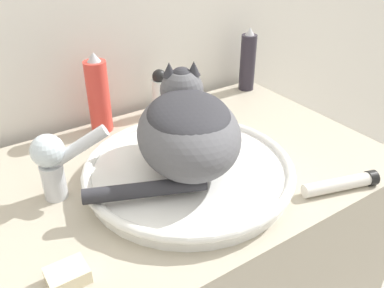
{
  "coord_description": "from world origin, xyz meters",
  "views": [
    {
      "loc": [
        -0.32,
        -0.33,
        1.37
      ],
      "look_at": [
        0.05,
        0.22,
        0.98
      ],
      "focal_mm": 38.0,
      "sensor_mm": 36.0,
      "label": 1
    }
  ],
  "objects_px": {
    "cat": "(187,126)",
    "spray_bottle_trigger": "(98,95)",
    "deodorant_stick": "(160,92)",
    "hairspray_can_black": "(248,61)",
    "soap_bar": "(67,275)",
    "faucet": "(54,160)",
    "cream_tube": "(341,184)"
  },
  "relations": [
    {
      "from": "cat",
      "to": "spray_bottle_trigger",
      "type": "xyz_separation_m",
      "value": [
        -0.06,
        0.29,
        -0.03
      ]
    },
    {
      "from": "deodorant_stick",
      "to": "hairspray_can_black",
      "type": "bearing_deg",
      "value": 0.0
    },
    {
      "from": "soap_bar",
      "to": "faucet",
      "type": "bearing_deg",
      "value": 74.48
    },
    {
      "from": "faucet",
      "to": "cream_tube",
      "type": "xyz_separation_m",
      "value": [
        0.47,
        -0.29,
        -0.07
      ]
    },
    {
      "from": "spray_bottle_trigger",
      "to": "cream_tube",
      "type": "relative_size",
      "value": 1.22
    },
    {
      "from": "deodorant_stick",
      "to": "cream_tube",
      "type": "xyz_separation_m",
      "value": [
        0.13,
        -0.49,
        -0.05
      ]
    },
    {
      "from": "spray_bottle_trigger",
      "to": "faucet",
      "type": "bearing_deg",
      "value": -129.81
    },
    {
      "from": "hairspray_can_black",
      "to": "cream_tube",
      "type": "height_order",
      "value": "hairspray_can_black"
    },
    {
      "from": "cream_tube",
      "to": "soap_bar",
      "type": "bearing_deg",
      "value": 171.61
    },
    {
      "from": "cat",
      "to": "hairspray_can_black",
      "type": "relative_size",
      "value": 2.01
    },
    {
      "from": "hairspray_can_black",
      "to": "soap_bar",
      "type": "relative_size",
      "value": 3.1
    },
    {
      "from": "cat",
      "to": "faucet",
      "type": "xyz_separation_m",
      "value": [
        -0.24,
        0.08,
        -0.04
      ]
    },
    {
      "from": "faucet",
      "to": "soap_bar",
      "type": "relative_size",
      "value": 2.4
    },
    {
      "from": "cat",
      "to": "cream_tube",
      "type": "bearing_deg",
      "value": -105.69
    },
    {
      "from": "spray_bottle_trigger",
      "to": "soap_bar",
      "type": "xyz_separation_m",
      "value": [
        -0.23,
        -0.42,
        -0.08
      ]
    },
    {
      "from": "spray_bottle_trigger",
      "to": "soap_bar",
      "type": "bearing_deg",
      "value": -119.01
    },
    {
      "from": "deodorant_stick",
      "to": "cream_tube",
      "type": "distance_m",
      "value": 0.51
    },
    {
      "from": "spray_bottle_trigger",
      "to": "hairspray_can_black",
      "type": "bearing_deg",
      "value": 0.0
    },
    {
      "from": "spray_bottle_trigger",
      "to": "hairspray_can_black",
      "type": "xyz_separation_m",
      "value": [
        0.47,
        0.0,
        -0.01
      ]
    },
    {
      "from": "deodorant_stick",
      "to": "soap_bar",
      "type": "distance_m",
      "value": 0.58
    },
    {
      "from": "faucet",
      "to": "deodorant_stick",
      "type": "bearing_deg",
      "value": 52.7
    },
    {
      "from": "deodorant_stick",
      "to": "cat",
      "type": "bearing_deg",
      "value": -109.6
    },
    {
      "from": "cream_tube",
      "to": "soap_bar",
      "type": "distance_m",
      "value": 0.53
    },
    {
      "from": "deodorant_stick",
      "to": "cream_tube",
      "type": "height_order",
      "value": "deodorant_stick"
    },
    {
      "from": "deodorant_stick",
      "to": "cream_tube",
      "type": "relative_size",
      "value": 0.75
    },
    {
      "from": "cream_tube",
      "to": "faucet",
      "type": "bearing_deg",
      "value": 148.44
    },
    {
      "from": "spray_bottle_trigger",
      "to": "soap_bar",
      "type": "height_order",
      "value": "spray_bottle_trigger"
    },
    {
      "from": "cream_tube",
      "to": "soap_bar",
      "type": "height_order",
      "value": "cream_tube"
    },
    {
      "from": "cat",
      "to": "cream_tube",
      "type": "relative_size",
      "value": 2.31
    },
    {
      "from": "cat",
      "to": "spray_bottle_trigger",
      "type": "relative_size",
      "value": 1.89
    },
    {
      "from": "soap_bar",
      "to": "deodorant_stick",
      "type": "bearing_deg",
      "value": 46.24
    },
    {
      "from": "hairspray_can_black",
      "to": "soap_bar",
      "type": "height_order",
      "value": "hairspray_can_black"
    }
  ]
}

